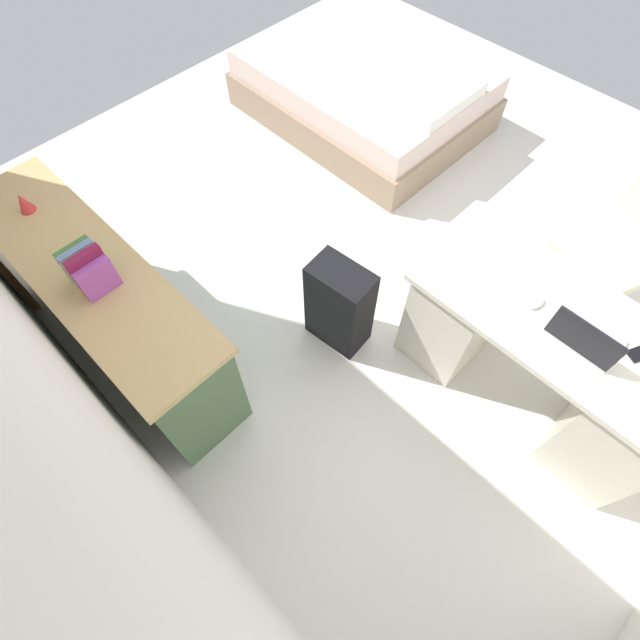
% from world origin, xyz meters
% --- Properties ---
extents(ground_plane, '(5.62, 5.62, 0.00)m').
position_xyz_m(ground_plane, '(0.00, 0.00, 0.00)').
color(ground_plane, silver).
extents(wall_back, '(4.62, 0.10, 2.79)m').
position_xyz_m(wall_back, '(0.00, 2.06, 1.40)').
color(wall_back, silver).
rests_on(wall_back, ground_plane).
extents(desk, '(1.45, 0.67, 0.75)m').
position_xyz_m(desk, '(-1.22, 0.25, 0.39)').
color(desk, silver).
rests_on(desk, ground_plane).
extents(office_chair, '(0.59, 0.59, 0.94)m').
position_xyz_m(office_chair, '(-1.18, -0.59, 0.42)').
color(office_chair, black).
rests_on(office_chair, ground_plane).
extents(credenza, '(1.80, 0.48, 0.80)m').
position_xyz_m(credenza, '(0.65, 1.68, 0.40)').
color(credenza, '#4C6B47').
rests_on(credenza, ground_plane).
extents(bed, '(1.92, 1.42, 0.58)m').
position_xyz_m(bed, '(1.14, -1.02, 0.24)').
color(bed, gray).
rests_on(bed, ground_plane).
extents(suitcase_black, '(0.38, 0.25, 0.63)m').
position_xyz_m(suitcase_black, '(-0.21, 0.72, 0.31)').
color(suitcase_black, black).
rests_on(suitcase_black, ground_plane).
extents(laptop, '(0.31, 0.22, 0.21)m').
position_xyz_m(laptop, '(-1.31, 0.31, 0.80)').
color(laptop, '#B7B7BC').
rests_on(laptop, desk).
extents(computer_mouse, '(0.06, 0.10, 0.03)m').
position_xyz_m(computer_mouse, '(-1.05, 0.27, 0.77)').
color(computer_mouse, white).
rests_on(computer_mouse, desk).
extents(book_row, '(0.20, 0.17, 0.24)m').
position_xyz_m(book_row, '(0.51, 1.68, 0.90)').
color(book_row, '#A04BA6').
rests_on(book_row, credenza).
extents(figurine_small, '(0.08, 0.08, 0.11)m').
position_xyz_m(figurine_small, '(1.18, 1.68, 0.85)').
color(figurine_small, red).
rests_on(figurine_small, credenza).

